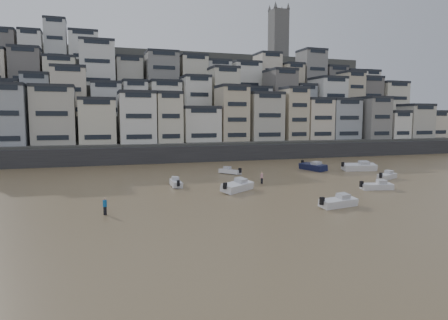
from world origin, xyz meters
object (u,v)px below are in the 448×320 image
object	(u,v)px
boat_h	(230,170)
person_pink	(262,178)
boat_g	(359,166)
boat_d	(387,175)
boat_c	(237,185)
boat_a	(338,201)
boat_b	(377,185)
person_blue	(105,206)
boat_f	(176,182)
boat_i	(313,165)

from	to	relation	value
boat_h	person_pink	distance (m)	11.25
boat_g	boat_d	distance (m)	9.97
boat_g	person_pink	bearing A→B (deg)	-150.12
boat_g	person_pink	size ratio (longest dim) A/B	3.84
boat_h	boat_c	bearing A→B (deg)	130.15
boat_a	boat_b	distance (m)	13.40
boat_c	person_blue	world-z (taller)	person_blue
boat_h	boat_f	bearing A→B (deg)	95.89
boat_i	person_pink	xyz separation A→B (m)	(-15.17, -11.03, -0.02)
boat_i	boat_g	bearing A→B (deg)	57.09
boat_h	boat_b	size ratio (longest dim) A/B	0.96
boat_g	person_blue	xyz separation A→B (m)	(-45.26, -20.14, -0.04)
boat_c	boat_d	xyz separation A→B (m)	(26.17, 2.55, -0.16)
boat_c	boat_i	bearing A→B (deg)	1.05
boat_f	boat_h	bearing A→B (deg)	-46.94
boat_g	boat_c	distance (m)	30.86
boat_g	boat_c	xyz separation A→B (m)	(-28.31, -12.28, -0.10)
boat_h	person_blue	size ratio (longest dim) A/B	2.55
boat_c	boat_h	bearing A→B (deg)	37.93
boat_f	boat_d	size ratio (longest dim) A/B	0.96
boat_h	boat_c	world-z (taller)	boat_c
boat_f	boat_d	world-z (taller)	boat_d
boat_g	boat_h	bearing A→B (deg)	-177.19
boat_c	person_pink	distance (m)	7.24
boat_h	boat_g	size ratio (longest dim) A/B	0.66
boat_i	boat_d	bearing A→B (deg)	13.84
person_pink	boat_c	bearing A→B (deg)	-139.91
boat_b	boat_i	bearing A→B (deg)	95.10
boat_g	boat_a	bearing A→B (deg)	-119.53
boat_f	person_blue	xyz separation A→B (m)	(-10.07, -14.22, 0.24)
boat_d	person_pink	distance (m)	20.73
boat_g	boat_a	distance (m)	32.40
boat_g	boat_a	size ratio (longest dim) A/B	1.35
boat_b	boat_d	bearing A→B (deg)	54.69
boat_a	person_pink	size ratio (longest dim) A/B	2.84
boat_h	boat_i	bearing A→B (deg)	-124.48
boat_a	boat_i	xyz separation A→B (m)	(13.62, 27.90, 0.22)
boat_g	boat_f	xyz separation A→B (m)	(-35.19, -5.92, -0.29)
boat_d	person_blue	bearing A→B (deg)	167.68
boat_g	boat_i	xyz separation A→B (m)	(-7.60, 3.42, -0.02)
boat_g	boat_i	bearing A→B (deg)	167.16
boat_i	boat_c	bearing A→B (deg)	-61.53
person_blue	boat_a	bearing A→B (deg)	-10.24
boat_g	boat_c	bearing A→B (deg)	-145.17
boat_c	boat_b	size ratio (longest dim) A/B	1.29
boat_d	person_pink	xyz separation A→B (m)	(-20.63, 2.11, 0.22)
boat_g	boat_d	world-z (taller)	boat_g
boat_i	person_pink	bearing A→B (deg)	-62.66
boat_b	person_blue	world-z (taller)	person_blue
boat_g	boat_c	world-z (taller)	boat_g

